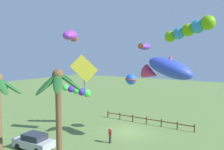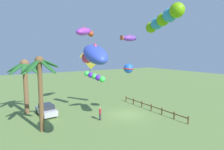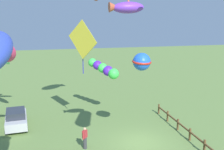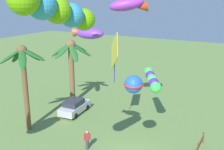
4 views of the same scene
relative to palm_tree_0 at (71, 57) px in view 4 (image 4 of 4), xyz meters
The scene contains 10 objects.
palm_tree_0 is the anchor object (origin of this frame).
palm_tree_1 7.32m from the palm_tree_0, behind, with size 3.57×4.04×7.79m.
parked_car_0 5.56m from the palm_tree_0, 139.55° to the right, with size 4.04×2.05×1.51m.
spectator_0 11.36m from the palm_tree_0, 136.96° to the right, with size 0.46×0.41×1.59m.
kite_diamond_0 8.76m from the palm_tree_0, 117.58° to the right, with size 2.47×1.91×4.26m.
kite_tube_1 18.63m from the palm_tree_0, 144.60° to the right, with size 4.67×1.57×2.21m.
kite_fish_3 14.50m from the palm_tree_0, 138.13° to the right, with size 0.91×2.03×0.83m.
kite_tube_4 9.99m from the palm_tree_0, 95.58° to the right, with size 3.07×2.46×1.64m.
kite_fish_5 9.82m from the palm_tree_0, 103.17° to the right, with size 2.83×3.58×1.56m.
kite_ball_6 13.62m from the palm_tree_0, 125.20° to the right, with size 1.72×1.72×1.23m.
Camera 4 is at (-16.19, -7.13, 11.74)m, focal length 44.39 mm.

